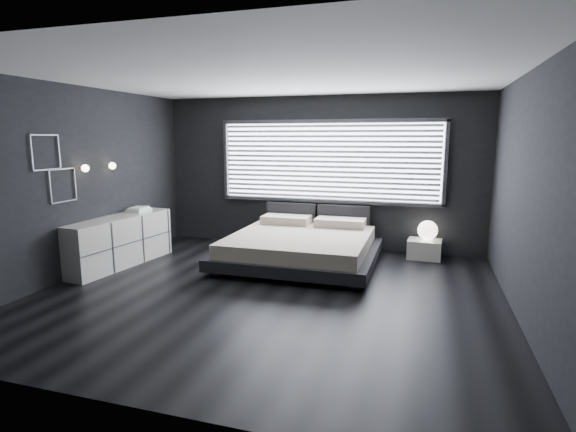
% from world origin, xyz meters
% --- Properties ---
extents(room, '(6.04, 6.00, 2.80)m').
position_xyz_m(room, '(0.00, 0.00, 1.40)').
color(room, black).
rests_on(room, ground).
extents(window, '(4.14, 0.09, 1.52)m').
position_xyz_m(window, '(0.20, 2.70, 1.61)').
color(window, white).
rests_on(window, ground).
extents(headboard, '(1.96, 0.16, 0.52)m').
position_xyz_m(headboard, '(0.02, 2.64, 0.57)').
color(headboard, black).
rests_on(headboard, ground).
extents(sconce_near, '(0.18, 0.11, 0.11)m').
position_xyz_m(sconce_near, '(-2.88, 0.05, 1.60)').
color(sconce_near, silver).
rests_on(sconce_near, ground).
extents(sconce_far, '(0.18, 0.11, 0.11)m').
position_xyz_m(sconce_far, '(-2.88, 0.65, 1.60)').
color(sconce_far, silver).
rests_on(sconce_far, ground).
extents(wall_art_upper, '(0.01, 0.48, 0.48)m').
position_xyz_m(wall_art_upper, '(-2.98, -0.55, 1.85)').
color(wall_art_upper, '#47474C').
rests_on(wall_art_upper, ground).
extents(wall_art_lower, '(0.01, 0.48, 0.48)m').
position_xyz_m(wall_art_lower, '(-2.98, -0.30, 1.38)').
color(wall_art_lower, '#47474C').
rests_on(wall_art_lower, ground).
extents(bed, '(2.45, 2.34, 0.63)m').
position_xyz_m(bed, '(0.02, 1.51, 0.29)').
color(bed, black).
rests_on(bed, ground).
extents(nightstand, '(0.58, 0.49, 0.32)m').
position_xyz_m(nightstand, '(1.96, 2.43, 0.16)').
color(nightstand, silver).
rests_on(nightstand, ground).
extents(orb_lamp, '(0.33, 0.33, 0.33)m').
position_xyz_m(orb_lamp, '(2.00, 2.44, 0.49)').
color(orb_lamp, white).
rests_on(orb_lamp, nightstand).
extents(dresser, '(0.77, 2.04, 0.80)m').
position_xyz_m(dresser, '(-2.78, 0.53, 0.40)').
color(dresser, silver).
rests_on(dresser, ground).
extents(book_stack, '(0.29, 0.38, 0.08)m').
position_xyz_m(book_stack, '(-2.76, 1.10, 0.83)').
color(book_stack, white).
rests_on(book_stack, dresser).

